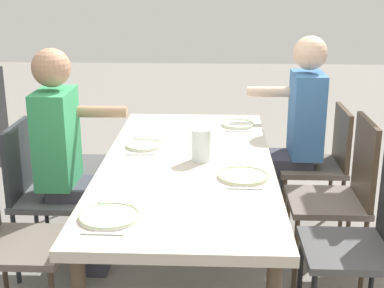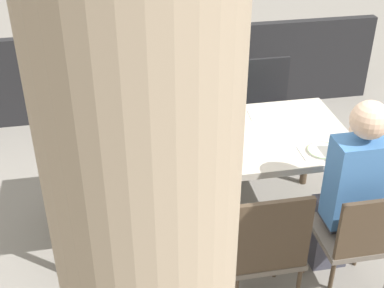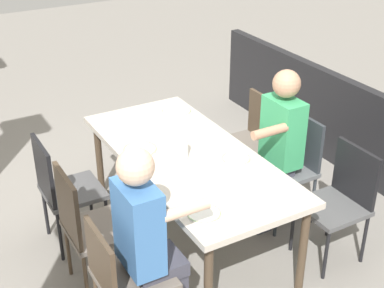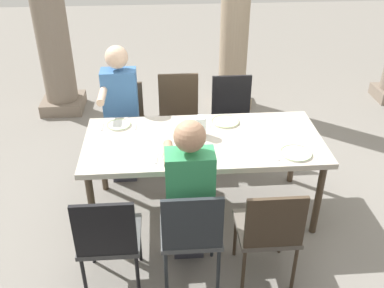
{
  "view_description": "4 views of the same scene",
  "coord_description": "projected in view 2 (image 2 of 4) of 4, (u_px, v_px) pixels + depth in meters",
  "views": [
    {
      "loc": [
        2.83,
        0.15,
        1.76
      ],
      "look_at": [
        -0.12,
        0.02,
        0.82
      ],
      "focal_mm": 51.65,
      "sensor_mm": 36.0,
      "label": 1
    },
    {
      "loc": [
        0.67,
        3.05,
        2.65
      ],
      "look_at": [
        0.1,
        0.06,
        0.77
      ],
      "focal_mm": 49.38,
      "sensor_mm": 36.0,
      "label": 2
    },
    {
      "loc": [
        -3.19,
        1.78,
        2.78
      ],
      "look_at": [
        0.01,
        -0.04,
        0.83
      ],
      "focal_mm": 51.47,
      "sensor_mm": 36.0,
      "label": 3
    },
    {
      "loc": [
        -0.34,
        -3.22,
        2.67
      ],
      "look_at": [
        -0.1,
        -0.08,
        0.77
      ],
      "focal_mm": 40.93,
      "sensor_mm": 36.0,
      "label": 4
    }
  ],
  "objects": [
    {
      "name": "spoon_0",
      "position": [
        302.0,
        154.0,
        3.49
      ],
      "size": [
        0.02,
        0.17,
        0.01
      ],
      "primitive_type": "cube",
      "rotation": [
        0.0,
        0.0,
        -0.0
      ],
      "color": "silver",
      "rests_on": "dining_table"
    },
    {
      "name": "plate_0",
      "position": [
        324.0,
        151.0,
        3.51
      ],
      "size": [
        0.22,
        0.22,
        0.02
      ],
      "color": "white",
      "rests_on": "dining_table"
    },
    {
      "name": "diner_man_white",
      "position": [
        208.0,
        97.0,
        4.28
      ],
      "size": [
        0.35,
        0.5,
        1.35
      ],
      "color": "#3F3F4C",
      "rests_on": "ground"
    },
    {
      "name": "spoon_1",
      "position": [
        211.0,
        119.0,
        3.89
      ],
      "size": [
        0.02,
        0.17,
        0.01
      ],
      "primitive_type": "cube",
      "rotation": [
        0.0,
        0.0,
        0.05
      ],
      "color": "silver",
      "rests_on": "dining_table"
    },
    {
      "name": "fork_1",
      "position": [
        251.0,
        116.0,
        3.93
      ],
      "size": [
        0.03,
        0.17,
        0.01
      ],
      "primitive_type": "cube",
      "rotation": [
        0.0,
        0.0,
        -0.08
      ],
      "color": "silver",
      "rests_on": "dining_table"
    },
    {
      "name": "patio_railing",
      "position": [
        166.0,
        72.0,
        5.4
      ],
      "size": [
        4.45,
        0.1,
        0.9
      ],
      "primitive_type": "cube",
      "color": "black",
      "rests_on": "ground"
    },
    {
      "name": "spoon_3",
      "position": [
        76.0,
        130.0,
        3.75
      ],
      "size": [
        0.02,
        0.17,
        0.01
      ],
      "primitive_type": "cube",
      "rotation": [
        0.0,
        0.0,
        -0.02
      ],
      "color": "silver",
      "rests_on": "dining_table"
    },
    {
      "name": "diner_woman_green",
      "position": [
        351.0,
        189.0,
        3.2
      ],
      "size": [
        0.35,
        0.5,
        1.36
      ],
      "color": "#3F3F4C",
      "rests_on": "ground"
    },
    {
      "name": "spoon_2",
      "position": [
        156.0,
        168.0,
        3.34
      ],
      "size": [
        0.02,
        0.17,
        0.01
      ],
      "primitive_type": "cube",
      "rotation": [
        0.0,
        0.0,
        -0.02
      ],
      "color": "silver",
      "rests_on": "dining_table"
    },
    {
      "name": "fork_2",
      "position": [
        202.0,
        163.0,
        3.39
      ],
      "size": [
        0.03,
        0.17,
        0.01
      ],
      "primitive_type": "cube",
      "rotation": [
        0.0,
        0.0,
        -0.08
      ],
      "color": "silver",
      "rests_on": "dining_table"
    },
    {
      "name": "chair_mid_south",
      "position": [
        203.0,
        109.0,
        4.53
      ],
      "size": [
        0.44,
        0.44,
        0.91
      ],
      "color": "#5B5E61",
      "rests_on": "ground"
    },
    {
      "name": "fork_3",
      "position": [
        118.0,
        126.0,
        3.8
      ],
      "size": [
        0.04,
        0.17,
        0.01
      ],
      "primitive_type": "cube",
      "rotation": [
        0.0,
        0.0,
        -0.12
      ],
      "color": "silver",
      "rests_on": "dining_table"
    },
    {
      "name": "ground_plane",
      "position": [
        204.0,
        224.0,
        4.05
      ],
      "size": [
        16.0,
        16.0,
        0.0
      ],
      "primitive_type": "plane",
      "color": "gray"
    },
    {
      "name": "water_pitcher",
      "position": [
        211.0,
        135.0,
        3.55
      ],
      "size": [
        0.11,
        0.11,
        0.18
      ],
      "color": "white",
      "rests_on": "dining_table"
    },
    {
      "name": "plate_1",
      "position": [
        231.0,
        117.0,
        3.91
      ],
      "size": [
        0.21,
        0.21,
        0.02
      ],
      "color": "white",
      "rests_on": "dining_table"
    },
    {
      "name": "fork_0",
      "position": [
        344.0,
        149.0,
        3.54
      ],
      "size": [
        0.02,
        0.17,
        0.01
      ],
      "primitive_type": "cube",
      "rotation": [
        0.0,
        0.0,
        -0.0
      ],
      "color": "silver",
      "rests_on": "dining_table"
    },
    {
      "name": "chair_east_north",
      "position": [
        168.0,
        261.0,
        2.96
      ],
      "size": [
        0.44,
        0.44,
        0.93
      ],
      "color": "#4F4F50",
      "rests_on": "ground"
    },
    {
      "name": "chair_east_south",
      "position": [
        137.0,
        117.0,
        4.45
      ],
      "size": [
        0.44,
        0.44,
        0.89
      ],
      "color": "#6A6158",
      "rests_on": "ground"
    },
    {
      "name": "dining_table",
      "position": [
        205.0,
        147.0,
        3.68
      ],
      "size": [
        2.05,
        0.92,
        0.76
      ],
      "color": "beige",
      "rests_on": "ground"
    },
    {
      "name": "chair_west_south",
      "position": [
        268.0,
        104.0,
        4.63
      ],
      "size": [
        0.44,
        0.44,
        0.9
      ],
      "color": "#4F4F50",
      "rests_on": "ground"
    },
    {
      "name": "chair_mid_north",
      "position": [
        265.0,
        246.0,
        3.04
      ],
      "size": [
        0.44,
        0.44,
        0.96
      ],
      "color": "#6A6158",
      "rests_on": "ground"
    },
    {
      "name": "chair_west_north",
      "position": [
        358.0,
        235.0,
        3.16
      ],
      "size": [
        0.44,
        0.44,
        0.88
      ],
      "color": "#6A6158",
      "rests_on": "ground"
    },
    {
      "name": "plate_2",
      "position": [
        179.0,
        165.0,
        3.36
      ],
      "size": [
        0.26,
        0.26,
        0.02
      ],
      "color": "silver",
      "rests_on": "dining_table"
    },
    {
      "name": "plate_3",
      "position": [
        97.0,
        128.0,
        3.77
      ],
      "size": [
        0.26,
        0.26,
        0.02
      ],
      "color": "white",
      "rests_on": "dining_table"
    }
  ]
}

